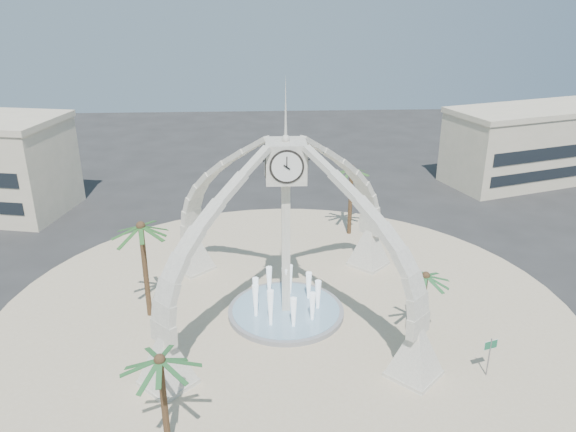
{
  "coord_description": "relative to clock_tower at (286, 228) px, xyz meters",
  "views": [
    {
      "loc": [
        -1.67,
        -33.43,
        20.93
      ],
      "look_at": [
        0.25,
        2.0,
        6.54
      ],
      "focal_mm": 35.0,
      "sensor_mm": 36.0,
      "label": 1
    }
  ],
  "objects": [
    {
      "name": "palm_east",
      "position": [
        8.45,
        -3.4,
        -1.97
      ],
      "size": [
        3.71,
        3.71,
        5.19
      ],
      "rotation": [
        0.0,
        0.0,
        0.16
      ],
      "color": "brown",
      "rests_on": "ground"
    },
    {
      "name": "street_sign",
      "position": [
        11.31,
        -7.3,
        -4.66
      ],
      "size": [
        0.9,
        0.31,
        2.56
      ],
      "rotation": [
        0.0,
        0.0,
        0.32
      ],
      "color": "slate",
      "rests_on": "ground"
    },
    {
      "name": "palm_west",
      "position": [
        -9.39,
        0.38,
        0.1
      ],
      "size": [
        4.22,
        4.22,
        7.43
      ],
      "rotation": [
        0.0,
        0.0,
        -0.11
      ],
      "color": "brown",
      "rests_on": "ground"
    },
    {
      "name": "ground",
      "position": [
        0.0,
        0.0,
        -6.49
      ],
      "size": [
        140.0,
        140.0,
        0.0
      ],
      "primitive_type": "plane",
      "color": "#282828",
      "rests_on": "ground"
    },
    {
      "name": "clock_tower",
      "position": [
        0.0,
        0.0,
        0.0
      ],
      "size": [
        17.94,
        17.94,
        16.3
      ],
      "color": "silver",
      "rests_on": "ground"
    },
    {
      "name": "palm_north",
      "position": [
        6.5,
        13.45,
        -0.33
      ],
      "size": [
        4.04,
        4.04,
        7.0
      ],
      "rotation": [
        0.0,
        0.0,
        0.03
      ],
      "color": "brown",
      "rests_on": "ground"
    },
    {
      "name": "building_ne",
      "position": [
        30.0,
        28.0,
        -2.18
      ],
      "size": [
        21.87,
        14.17,
        8.6
      ],
      "rotation": [
        0.0,
        0.0,
        0.31
      ],
      "color": "beige",
      "rests_on": "ground"
    },
    {
      "name": "palm_south",
      "position": [
        -6.39,
        -11.83,
        -1.4
      ],
      "size": [
        3.51,
        3.51,
        5.82
      ],
      "rotation": [
        0.0,
        0.0,
        -0.01
      ],
      "color": "brown",
      "rests_on": "ground"
    },
    {
      "name": "plaza",
      "position": [
        0.0,
        0.0,
        -6.46
      ],
      "size": [
        40.0,
        40.0,
        0.06
      ],
      "primitive_type": "cylinder",
      "color": "beige",
      "rests_on": "ground"
    },
    {
      "name": "fountain",
      "position": [
        0.0,
        0.0,
        -6.2
      ],
      "size": [
        8.0,
        8.0,
        3.62
      ],
      "color": "gray",
      "rests_on": "ground"
    }
  ]
}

